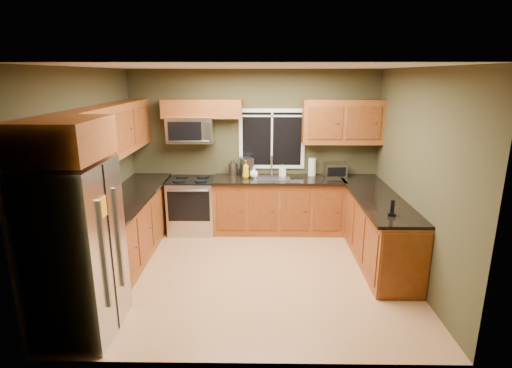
{
  "coord_description": "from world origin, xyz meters",
  "views": [
    {
      "loc": [
        0.12,
        -4.95,
        2.61
      ],
      "look_at": [
        0.05,
        0.35,
        1.15
      ],
      "focal_mm": 28.0,
      "sensor_mm": 36.0,
      "label": 1
    }
  ],
  "objects_px": {
    "microwave": "(190,130)",
    "coffee_maker": "(247,168)",
    "kettle": "(233,168)",
    "soap_bottle_a": "(246,169)",
    "cordless_phone": "(392,211)",
    "range": "(192,205)",
    "soap_bottle_c": "(254,172)",
    "toaster_oven": "(335,170)",
    "refrigerator": "(76,251)",
    "paper_towel_roll": "(312,167)",
    "soap_bottle_b": "(282,171)"
  },
  "relations": [
    {
      "from": "range",
      "to": "kettle",
      "type": "height_order",
      "value": "kettle"
    },
    {
      "from": "coffee_maker",
      "to": "soap_bottle_b",
      "type": "height_order",
      "value": "coffee_maker"
    },
    {
      "from": "soap_bottle_a",
      "to": "cordless_phone",
      "type": "xyz_separation_m",
      "value": [
        1.86,
        -1.83,
        -0.09
      ]
    },
    {
      "from": "microwave",
      "to": "coffee_maker",
      "type": "height_order",
      "value": "microwave"
    },
    {
      "from": "soap_bottle_b",
      "to": "kettle",
      "type": "bearing_deg",
      "value": 178.18
    },
    {
      "from": "microwave",
      "to": "soap_bottle_c",
      "type": "relative_size",
      "value": 4.25
    },
    {
      "from": "range",
      "to": "soap_bottle_b",
      "type": "height_order",
      "value": "soap_bottle_b"
    },
    {
      "from": "paper_towel_roll",
      "to": "soap_bottle_c",
      "type": "relative_size",
      "value": 1.84
    },
    {
      "from": "soap_bottle_a",
      "to": "coffee_maker",
      "type": "bearing_deg",
      "value": 83.48
    },
    {
      "from": "toaster_oven",
      "to": "soap_bottle_b",
      "type": "relative_size",
      "value": 1.94
    },
    {
      "from": "soap_bottle_a",
      "to": "range",
      "type": "bearing_deg",
      "value": -177.7
    },
    {
      "from": "microwave",
      "to": "refrigerator",
      "type": "bearing_deg",
      "value": -103.34
    },
    {
      "from": "microwave",
      "to": "paper_towel_roll",
      "type": "xyz_separation_m",
      "value": [
        2.04,
        0.07,
        -0.64
      ]
    },
    {
      "from": "refrigerator",
      "to": "soap_bottle_a",
      "type": "xyz_separation_m",
      "value": [
        1.6,
        2.81,
        0.19
      ]
    },
    {
      "from": "kettle",
      "to": "paper_towel_roll",
      "type": "height_order",
      "value": "paper_towel_roll"
    },
    {
      "from": "refrigerator",
      "to": "microwave",
      "type": "bearing_deg",
      "value": 76.66
    },
    {
      "from": "refrigerator",
      "to": "toaster_oven",
      "type": "bearing_deg",
      "value": 43.17
    },
    {
      "from": "toaster_oven",
      "to": "soap_bottle_a",
      "type": "height_order",
      "value": "soap_bottle_a"
    },
    {
      "from": "soap_bottle_a",
      "to": "soap_bottle_c",
      "type": "height_order",
      "value": "soap_bottle_a"
    },
    {
      "from": "refrigerator",
      "to": "microwave",
      "type": "xyz_separation_m",
      "value": [
        0.69,
        2.91,
        0.83
      ]
    },
    {
      "from": "coffee_maker",
      "to": "cordless_phone",
      "type": "relative_size",
      "value": 1.59
    },
    {
      "from": "coffee_maker",
      "to": "soap_bottle_a",
      "type": "xyz_separation_m",
      "value": [
        -0.01,
        -0.1,
        -0.0
      ]
    },
    {
      "from": "kettle",
      "to": "soap_bottle_c",
      "type": "distance_m",
      "value": 0.38
    },
    {
      "from": "toaster_oven",
      "to": "soap_bottle_b",
      "type": "xyz_separation_m",
      "value": [
        -0.89,
        0.01,
        -0.01
      ]
    },
    {
      "from": "paper_towel_roll",
      "to": "cordless_phone",
      "type": "xyz_separation_m",
      "value": [
        0.74,
        -2.01,
        -0.09
      ]
    },
    {
      "from": "refrigerator",
      "to": "toaster_oven",
      "type": "distance_m",
      "value": 4.27
    },
    {
      "from": "microwave",
      "to": "kettle",
      "type": "height_order",
      "value": "microwave"
    },
    {
      "from": "range",
      "to": "soap_bottle_b",
      "type": "xyz_separation_m",
      "value": [
        1.53,
        0.15,
        0.57
      ]
    },
    {
      "from": "paper_towel_roll",
      "to": "soap_bottle_a",
      "type": "xyz_separation_m",
      "value": [
        -1.12,
        -0.17,
        -0.0
      ]
    },
    {
      "from": "refrigerator",
      "to": "microwave",
      "type": "height_order",
      "value": "microwave"
    },
    {
      "from": "refrigerator",
      "to": "range",
      "type": "bearing_deg",
      "value": 76.03
    },
    {
      "from": "soap_bottle_a",
      "to": "cordless_phone",
      "type": "bearing_deg",
      "value": -44.59
    },
    {
      "from": "range",
      "to": "soap_bottle_c",
      "type": "relative_size",
      "value": 5.24
    },
    {
      "from": "toaster_oven",
      "to": "cordless_phone",
      "type": "relative_size",
      "value": 1.87
    },
    {
      "from": "microwave",
      "to": "cordless_phone",
      "type": "relative_size",
      "value": 3.77
    },
    {
      "from": "microwave",
      "to": "cordless_phone",
      "type": "bearing_deg",
      "value": -34.88
    },
    {
      "from": "soap_bottle_b",
      "to": "cordless_phone",
      "type": "xyz_separation_m",
      "value": [
        1.24,
        -1.95,
        -0.04
      ]
    },
    {
      "from": "range",
      "to": "soap_bottle_c",
      "type": "xyz_separation_m",
      "value": [
        1.05,
        0.05,
        0.56
      ]
    },
    {
      "from": "range",
      "to": "microwave",
      "type": "relative_size",
      "value": 1.23
    },
    {
      "from": "paper_towel_roll",
      "to": "kettle",
      "type": "bearing_deg",
      "value": -178.72
    },
    {
      "from": "toaster_oven",
      "to": "coffee_maker",
      "type": "distance_m",
      "value": 1.5
    },
    {
      "from": "toaster_oven",
      "to": "soap_bottle_a",
      "type": "distance_m",
      "value": 1.51
    },
    {
      "from": "range",
      "to": "soap_bottle_b",
      "type": "relative_size",
      "value": 4.82
    },
    {
      "from": "kettle",
      "to": "soap_bottle_c",
      "type": "xyz_separation_m",
      "value": [
        0.36,
        -0.13,
        -0.04
      ]
    },
    {
      "from": "soap_bottle_b",
      "to": "soap_bottle_a",
      "type": "bearing_deg",
      "value": -169.25
    },
    {
      "from": "refrigerator",
      "to": "coffee_maker",
      "type": "relative_size",
      "value": 5.6
    },
    {
      "from": "microwave",
      "to": "cordless_phone",
      "type": "height_order",
      "value": "microwave"
    },
    {
      "from": "microwave",
      "to": "coffee_maker",
      "type": "xyz_separation_m",
      "value": [
        0.92,
        -0.0,
        -0.64
      ]
    },
    {
      "from": "range",
      "to": "soap_bottle_b",
      "type": "bearing_deg",
      "value": 5.74
    },
    {
      "from": "soap_bottle_a",
      "to": "cordless_phone",
      "type": "relative_size",
      "value": 1.47
    }
  ]
}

